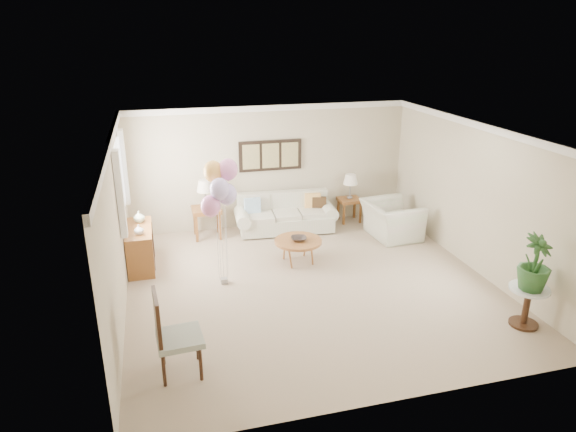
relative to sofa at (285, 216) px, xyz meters
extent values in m
plane|color=tan|center=(-0.21, -2.54, -0.31)|extent=(6.00, 6.00, 0.00)
cube|color=#BBAE93|center=(-0.21, 0.46, 0.99)|extent=(6.00, 0.04, 2.60)
cube|color=#BBAE93|center=(-0.21, -5.54, 0.99)|extent=(6.00, 0.04, 2.60)
cube|color=#BBAE93|center=(-3.21, -2.54, 0.99)|extent=(0.04, 6.00, 2.60)
cube|color=#BBAE93|center=(2.79, -2.54, 0.99)|extent=(0.04, 6.00, 2.60)
cube|color=white|center=(-0.21, -2.54, 2.28)|extent=(6.00, 6.00, 0.02)
cube|color=white|center=(-0.21, 0.43, 2.23)|extent=(6.00, 0.06, 0.12)
cube|color=white|center=(-3.18, -2.54, 2.23)|extent=(0.06, 6.00, 0.12)
cube|color=white|center=(2.76, -2.54, 2.23)|extent=(0.06, 6.00, 0.12)
cube|color=white|center=(-3.19, -1.04, 1.34)|extent=(0.04, 1.40, 1.20)
cube|color=white|center=(-3.15, -1.89, 1.34)|extent=(0.10, 0.22, 1.40)
cube|color=white|center=(-3.15, -0.19, 1.34)|extent=(0.10, 0.22, 1.40)
cube|color=black|center=(-0.21, 0.43, 1.24)|extent=(1.35, 0.04, 0.65)
cube|color=#8C8C59|center=(-0.63, 0.41, 1.24)|extent=(0.36, 0.02, 0.52)
cube|color=#8C8C59|center=(-0.21, 0.41, 1.24)|extent=(0.36, 0.02, 0.52)
cube|color=#8C8C59|center=(0.21, 0.41, 1.24)|extent=(0.36, 0.02, 0.52)
cube|color=beige|center=(-0.01, -0.05, -0.12)|extent=(2.01, 0.94, 0.32)
cube|color=beige|center=(-0.01, 0.24, 0.24)|extent=(1.97, 0.34, 0.49)
cylinder|color=beige|center=(-0.94, -0.05, 0.09)|extent=(0.34, 0.82, 0.28)
cylinder|color=beige|center=(0.93, -0.05, 0.09)|extent=(0.34, 0.82, 0.28)
cube|color=beige|center=(-0.57, -0.10, 0.08)|extent=(0.58, 0.68, 0.11)
cube|color=beige|center=(-0.01, -0.10, 0.08)|extent=(0.58, 0.68, 0.11)
cube|color=beige|center=(0.56, -0.10, 0.08)|extent=(0.58, 0.68, 0.11)
cube|color=#A0C6E4|center=(-0.70, 0.05, 0.27)|extent=(0.34, 0.11, 0.34)
cube|color=#F2B65F|center=(0.62, 0.05, 0.27)|extent=(0.34, 0.11, 0.34)
cube|color=#3B2815|center=(0.75, -0.01, 0.22)|extent=(0.30, 0.09, 0.30)
cube|color=beige|center=(-0.01, -0.05, -0.30)|extent=(1.78, 0.71, 0.04)
cube|color=brown|center=(-1.66, 0.04, 0.28)|extent=(0.58, 0.53, 0.08)
cube|color=brown|center=(-1.89, -0.17, -0.04)|extent=(0.05, 0.05, 0.55)
cube|color=brown|center=(-1.43, -0.17, -0.04)|extent=(0.05, 0.05, 0.55)
cube|color=brown|center=(-1.89, 0.25, -0.04)|extent=(0.05, 0.05, 0.55)
cube|color=brown|center=(-1.43, 0.25, -0.04)|extent=(0.05, 0.05, 0.55)
cube|color=brown|center=(1.52, 0.16, 0.18)|extent=(0.49, 0.44, 0.07)
cube|color=brown|center=(1.32, -0.01, -0.08)|extent=(0.04, 0.04, 0.46)
cube|color=brown|center=(1.71, -0.01, -0.08)|extent=(0.04, 0.04, 0.46)
cube|color=brown|center=(1.32, 0.34, -0.08)|extent=(0.04, 0.04, 0.46)
cube|color=brown|center=(1.71, 0.34, -0.08)|extent=(0.04, 0.04, 0.46)
cylinder|color=gray|center=(-1.66, 0.04, 0.35)|extent=(0.14, 0.14, 0.06)
cylinder|color=gray|center=(-1.66, 0.04, 0.53)|extent=(0.04, 0.04, 0.30)
cone|color=silver|center=(-1.66, 0.04, 0.79)|extent=(0.33, 0.33, 0.24)
cylinder|color=gray|center=(1.52, 0.16, 0.24)|extent=(0.13, 0.13, 0.06)
cylinder|color=gray|center=(1.52, 0.16, 0.41)|extent=(0.04, 0.04, 0.28)
cone|color=silver|center=(1.52, 0.16, 0.66)|extent=(0.31, 0.31, 0.22)
cylinder|color=brown|center=(-0.18, -1.61, 0.10)|extent=(0.87, 0.87, 0.05)
cylinder|color=brown|center=(0.03, -1.41, -0.12)|extent=(0.03, 0.03, 0.39)
cylinder|color=brown|center=(-0.38, -1.41, -0.12)|extent=(0.03, 0.03, 0.39)
cylinder|color=brown|center=(-0.38, -1.82, -0.12)|extent=(0.03, 0.03, 0.39)
cylinder|color=brown|center=(0.03, -1.82, -0.12)|extent=(0.03, 0.03, 0.39)
imported|color=#302826|center=(-0.18, -1.64, 0.16)|extent=(0.33, 0.33, 0.07)
imported|color=beige|center=(2.02, -0.90, 0.05)|extent=(1.06, 1.19, 0.73)
cylinder|color=silver|center=(2.42, -4.52, 0.28)|extent=(0.56, 0.56, 0.04)
cylinder|color=#392313|center=(2.42, -4.52, -0.02)|extent=(0.09, 0.09, 0.56)
cylinder|color=#392313|center=(2.42, -4.52, -0.31)|extent=(0.41, 0.41, 0.01)
imported|color=#2B4F24|center=(2.40, -4.56, 0.70)|extent=(0.59, 0.59, 0.81)
cube|color=#9AA497|center=(-2.48, -4.35, 0.18)|extent=(0.59, 0.59, 0.08)
cylinder|color=#392313|center=(-2.70, -4.57, -0.09)|extent=(0.04, 0.04, 0.46)
cylinder|color=#392313|center=(-2.26, -4.57, -0.09)|extent=(0.04, 0.04, 0.46)
cylinder|color=#392313|center=(-2.70, -4.13, -0.09)|extent=(0.04, 0.04, 0.46)
cylinder|color=#392313|center=(-2.26, -4.13, -0.09)|extent=(0.04, 0.04, 0.46)
cube|color=#392313|center=(-2.72, -4.35, 0.51)|extent=(0.08, 0.53, 0.60)
cube|color=brown|center=(-2.97, -1.04, 0.06)|extent=(0.45, 1.20, 0.74)
cube|color=#392313|center=(-2.97, -1.34, 0.06)|extent=(0.46, 0.02, 0.70)
cube|color=#392313|center=(-2.97, -0.74, 0.06)|extent=(0.46, 0.02, 0.70)
imported|color=silver|center=(-2.95, -1.35, 0.51)|extent=(0.18, 0.18, 0.17)
imported|color=#B4C9A9|center=(-2.95, -0.74, 0.53)|extent=(0.26, 0.26, 0.21)
cube|color=gray|center=(-1.62, -2.10, -0.27)|extent=(0.11, 0.11, 0.09)
ellipsoid|color=pink|center=(-1.79, -2.20, 1.12)|extent=(0.31, 0.31, 0.36)
cylinder|color=silver|center=(-1.71, -2.15, 0.36)|extent=(0.01, 0.01, 1.17)
ellipsoid|color=#C0AAEC|center=(-1.51, -2.11, 1.27)|extent=(0.31, 0.31, 0.36)
cylinder|color=silver|center=(-1.57, -2.11, 0.43)|extent=(0.01, 0.01, 1.31)
ellipsoid|color=gold|center=(-1.69, -1.93, 1.61)|extent=(0.31, 0.31, 0.36)
cylinder|color=silver|center=(-1.66, -2.02, 0.60)|extent=(0.01, 0.01, 1.65)
ellipsoid|color=pink|center=(-1.46, -1.97, 1.64)|extent=(0.31, 0.31, 0.36)
cylinder|color=silver|center=(-1.54, -2.03, 0.62)|extent=(0.01, 0.01, 1.68)
ellipsoid|color=#C0AAEC|center=(-1.64, -2.21, 1.40)|extent=(0.31, 0.31, 0.36)
cylinder|color=silver|center=(-1.63, -2.16, 0.50)|extent=(0.01, 0.01, 1.44)
camera|label=1|loc=(-2.57, -9.91, 3.77)|focal=32.00mm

